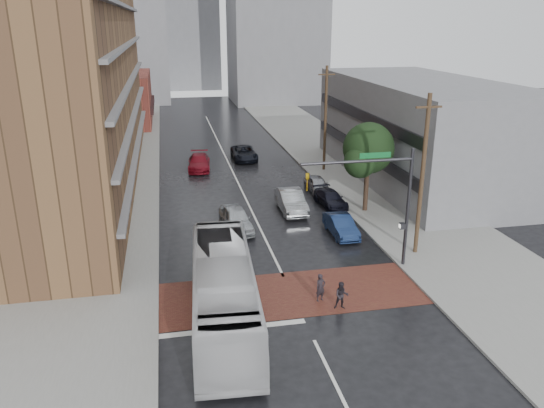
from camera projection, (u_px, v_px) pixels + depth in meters
name	position (u px, v px, depth m)	size (l,w,h in m)	color
ground	(294.00, 298.00, 27.98)	(160.00, 160.00, 0.00)	black
crosswalk	(292.00, 293.00, 28.44)	(14.00, 5.00, 0.02)	brown
sidewalk_west	(110.00, 179.00, 48.99)	(9.00, 90.00, 0.15)	gray
sidewalk_east	(347.00, 166.00, 53.25)	(9.00, 90.00, 0.15)	gray
apartment_block	(60.00, 19.00, 43.05)	(10.00, 44.00, 28.00)	brown
storefront_west	(122.00, 99.00, 74.65)	(8.00, 16.00, 7.00)	brown
building_east	(419.00, 130.00, 48.10)	(11.00, 26.00, 9.00)	slate
distant_tower_west	(112.00, 8.00, 92.44)	(18.00, 16.00, 32.00)	slate
distant_tower_center	(189.00, 30.00, 112.10)	(12.00, 10.00, 24.00)	slate
street_tree	(368.00, 151.00, 39.16)	(4.20, 4.10, 6.90)	#332319
signal_mast	(385.00, 192.00, 29.83)	(6.50, 0.30, 7.20)	#2D2D33
utility_pole_near	(422.00, 175.00, 31.64)	(1.60, 0.26, 10.00)	#473321
utility_pole_far	(325.00, 118.00, 50.17)	(1.60, 0.26, 10.00)	#473321
transit_bus	(224.00, 291.00, 25.21)	(2.82, 12.07, 3.36)	silver
pedestrian_a	(321.00, 288.00, 27.48)	(0.56, 0.36, 1.52)	black
pedestrian_b	(342.00, 296.00, 26.74)	(0.72, 0.56, 1.47)	black
car_travel_a	(236.00, 219.00, 36.91)	(1.88, 4.67, 1.59)	#AEB3B6
car_travel_b	(291.00, 201.00, 40.50)	(1.74, 5.00, 1.65)	#A6AAAD
car_travel_c	(199.00, 162.00, 52.04)	(2.06, 5.07, 1.47)	maroon
suv_travel	(244.00, 153.00, 55.70)	(2.42, 5.24, 1.46)	black
car_parked_near	(341.00, 226.00, 36.03)	(1.45, 4.15, 1.37)	#16264D
car_parked_mid	(330.00, 199.00, 41.75)	(1.70, 4.19, 1.21)	black
car_parked_far	(317.00, 184.00, 45.27)	(1.56, 3.87, 1.32)	#939499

